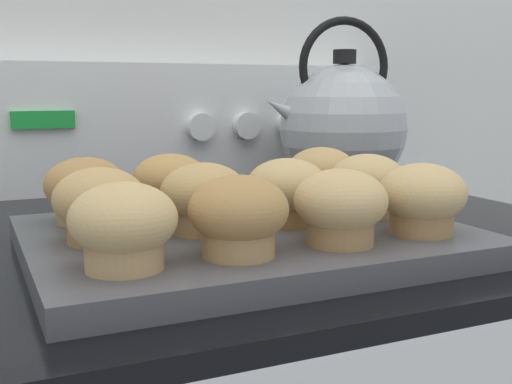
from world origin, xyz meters
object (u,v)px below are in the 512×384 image
Objects in this scene: muffin_r2_c3 at (322,175)px; muffin_r0_c2 at (340,206)px; muffin_r0_c3 at (422,198)px; muffin_r1_c3 at (367,185)px; muffin_r0_c1 at (238,216)px; muffin_r1_c1 at (204,198)px; muffin_r2_c0 at (85,190)px; muffin_r2_c1 at (171,185)px; tea_kettle at (342,126)px; muffin_pan at (246,240)px; muffin_r0_c0 at (123,226)px; muffin_r1_c2 at (287,191)px; muffin_r1_c0 at (100,205)px.

muffin_r0_c2 is at bearing -115.71° from muffin_r2_c3.
muffin_r0_c3 is 1.00× the size of muffin_r1_c3.
muffin_r0_c2 is 0.13m from muffin_r1_c3.
muffin_r0_c2 is (0.09, 0.00, 0.00)m from muffin_r0_c1.
muffin_r0_c2 and muffin_r1_c1 have the same top height.
muffin_r2_c0 is 1.00× the size of muffin_r2_c1.
muffin_r1_c3 is 0.30m from tea_kettle.
muffin_r2_c0 is at bearing 161.90° from muffin_r1_c3.
muffin_r2_c1 is (-0.05, 0.09, 0.04)m from muffin_pan.
muffin_pan is 5.06× the size of muffin_r2_c0.
muffin_r0_c0 is 0.13m from muffin_r1_c1.
muffin_r1_c2 is (0.09, 0.00, 0.00)m from muffin_r1_c1.
muffin_r0_c2 is 1.00× the size of muffin_r2_c1.
muffin_r2_c3 is (0.09, 0.18, 0.00)m from muffin_r0_c2.
muffin_r1_c0 is (-0.18, 0.09, 0.00)m from muffin_r0_c2.
muffin_r0_c2 is 0.09m from muffin_r0_c3.
muffin_r0_c3 is 0.13m from muffin_r1_c2.
muffin_r1_c0 is 0.31× the size of tea_kettle.
muffin_r1_c1 is (-0.04, -0.00, 0.04)m from muffin_pan.
muffin_r0_c2 and muffin_r1_c0 have the same top height.
muffin_r0_c2 is 1.00× the size of muffin_r1_c2.
muffin_r1_c0 is 0.18m from muffin_r1_c2.
muffin_r1_c3 is (0.00, 0.09, 0.00)m from muffin_r0_c3.
muffin_r0_c0 is at bearing 179.71° from muffin_r0_c1.
muffin_pan is at bearing 62.93° from muffin_r0_c1.
muffin_r0_c3 is at bearing -33.38° from muffin_r2_c0.
muffin_pan is 5.06× the size of muffin_r1_c1.
muffin_pan is 5.06× the size of muffin_r0_c3.
tea_kettle is (0.23, 0.27, 0.04)m from muffin_r1_c2.
tea_kettle is (0.13, 0.26, 0.04)m from muffin_r1_c3.
muffin_r1_c1 is (-0.18, 0.09, 0.00)m from muffin_r0_c3.
tea_kettle is at bearing 29.36° from muffin_r2_c1.
muffin_r0_c0 is 1.00× the size of muffin_r1_c2.
muffin_r1_c2 is 0.35m from tea_kettle.
muffin_pan is 1.57× the size of tea_kettle.
muffin_r1_c2 and muffin_r2_c3 have the same top height.
muffin_r0_c0 is 0.31× the size of tea_kettle.
tea_kettle reaches higher than muffin_pan.
muffin_pan is 0.16m from muffin_r2_c3.
tea_kettle is at bearing 68.92° from muffin_r0_c3.
muffin_r0_c1 is 0.09m from muffin_r1_c1.
muffin_r0_c1 is at bearing -178.63° from muffin_r0_c3.
muffin_r2_c0 is 0.09m from muffin_r2_c1.
muffin_r1_c1 and muffin_r1_c2 have the same top height.
muffin_r0_c0 is 0.18m from muffin_r2_c0.
muffin_r0_c1 and muffin_r1_c2 have the same top height.
muffin_r1_c0 is at bearing -146.96° from tea_kettle.
tea_kettle is at bearing 52.26° from muffin_r2_c3.
muffin_r1_c2 is at bearing -179.06° from muffin_r1_c3.
tea_kettle is at bearing 41.24° from muffin_r0_c0.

